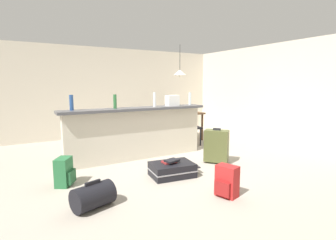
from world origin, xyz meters
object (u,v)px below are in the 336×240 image
at_px(bottle_clear, 190,99).
at_px(suitcase_upright_olive, 216,146).
at_px(bottle_green, 115,101).
at_px(dining_chair_near_partition, 190,124).
at_px(backpack_green, 64,172).
at_px(dining_table, 180,116).
at_px(book_stack, 171,161).
at_px(bottle_blue, 71,103).
at_px(pendant_lamp, 180,72).
at_px(suitcase_flat_black, 172,169).
at_px(dining_chair_far_side, 169,118).
at_px(duffel_bag_black, 93,196).
at_px(backpack_red, 227,182).
at_px(bottle_white, 155,99).
at_px(grocery_bag, 172,100).

height_order(bottle_clear, suitcase_upright_olive, bottle_clear).
bearing_deg(bottle_green, dining_chair_near_partition, 13.61).
relative_size(bottle_green, backpack_green, 0.63).
distance_m(dining_table, book_stack, 2.83).
bearing_deg(suitcase_upright_olive, dining_table, 76.09).
xyz_separation_m(dining_chair_near_partition, book_stack, (-1.60, -1.73, -0.27)).
bearing_deg(bottle_blue, suitcase_upright_olive, -24.33).
distance_m(pendant_lamp, book_stack, 3.28).
height_order(bottle_blue, suitcase_flat_black, bottle_blue).
bearing_deg(dining_table, pendant_lamp, 60.36).
xyz_separation_m(dining_chair_far_side, duffel_bag_black, (-3.02, -3.34, -0.36)).
height_order(pendant_lamp, backpack_red, pendant_lamp).
relative_size(dining_table, dining_chair_far_side, 1.18).
xyz_separation_m(bottle_green, dining_chair_near_partition, (2.09, 0.51, -0.65)).
relative_size(bottle_white, book_stack, 1.14).
height_order(duffel_bag_black, backpack_green, backpack_green).
xyz_separation_m(dining_table, dining_chair_near_partition, (-0.04, -0.55, -0.13)).
bearing_deg(bottle_green, backpack_red, -71.90).
distance_m(bottle_green, bottle_white, 0.82).
distance_m(bottle_white, backpack_red, 2.44).
bearing_deg(bottle_blue, suitcase_flat_black, -44.93).
bearing_deg(backpack_red, book_stack, 103.26).
relative_size(bottle_blue, grocery_bag, 1.05).
bearing_deg(duffel_bag_black, backpack_red, -18.87).
relative_size(grocery_bag, backpack_red, 0.62).
relative_size(grocery_bag, duffel_bag_black, 0.48).
xyz_separation_m(bottle_blue, pendant_lamp, (2.95, 1.09, 0.62)).
distance_m(grocery_bag, dining_table, 1.43).
xyz_separation_m(grocery_bag, pendant_lamp, (0.91, 1.11, 0.65)).
relative_size(dining_chair_far_side, suitcase_flat_black, 1.08).
bearing_deg(bottle_blue, book_stack, -44.97).
height_order(dining_chair_far_side, backpack_green, dining_chair_far_side).
relative_size(grocery_bag, backpack_green, 0.62).
bearing_deg(bottle_clear, book_stack, -134.97).
relative_size(bottle_clear, suitcase_upright_olive, 0.40).
height_order(bottle_white, dining_chair_near_partition, bottle_white).
bearing_deg(dining_chair_near_partition, grocery_bag, -149.40).
bearing_deg(bottle_green, suitcase_flat_black, -67.46).
relative_size(suitcase_flat_black, book_stack, 3.36).
xyz_separation_m(dining_chair_far_side, backpack_red, (-1.40, -3.90, -0.31)).
height_order(bottle_white, suitcase_flat_black, bottle_white).
xyz_separation_m(grocery_bag, book_stack, (-0.78, -1.24, -0.89)).
relative_size(dining_table, pendant_lamp, 1.33).
xyz_separation_m(dining_table, dining_chair_far_side, (0.01, 0.58, -0.13)).
bearing_deg(pendant_lamp, grocery_bag, -129.10).
height_order(duffel_bag_black, book_stack, duffel_bag_black).
bearing_deg(bottle_blue, pendant_lamp, 20.24).
distance_m(duffel_bag_black, suitcase_upright_olive, 2.60).
relative_size(bottle_green, dining_chair_near_partition, 0.29).
relative_size(pendant_lamp, suitcase_flat_black, 0.96).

